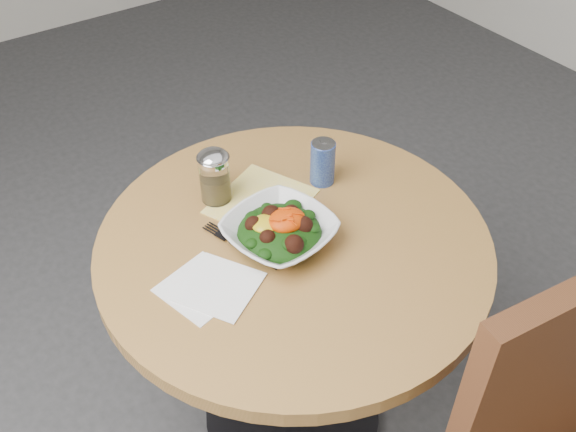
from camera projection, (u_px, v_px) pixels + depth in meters
name	position (u px, v px, depth m)	size (l,w,h in m)	color
ground	(292.00, 415.00, 1.95)	(6.00, 6.00, 0.00)	#2F2F32
table	(293.00, 295.00, 1.59)	(0.90, 0.90, 0.75)	black
cloth_napkin	(261.00, 201.00, 1.55)	(0.22, 0.20, 0.00)	yellow
paper_napkins	(210.00, 287.00, 1.34)	(0.23, 0.22, 0.00)	white
salad_bowl	(280.00, 231.00, 1.42)	(0.28, 0.28, 0.09)	silver
fork	(238.00, 244.00, 1.43)	(0.08, 0.21, 0.00)	black
spice_shaker	(215.00, 177.00, 1.51)	(0.08, 0.08, 0.14)	silver
beverage_can	(323.00, 162.00, 1.57)	(0.06, 0.06, 0.12)	navy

